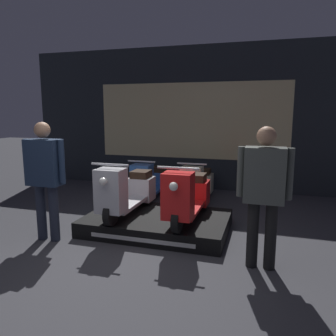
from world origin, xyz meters
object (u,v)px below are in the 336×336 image
at_px(scooter_display_left, 127,191).
at_px(scooter_backrow_0, 151,182).
at_px(person_left_browsing, 45,171).
at_px(scooter_display_right, 188,196).
at_px(scooter_backrow_1, 198,185).
at_px(person_right_browsing, 264,187).

distance_m(scooter_display_left, scooter_backrow_0, 1.78).
bearing_deg(person_left_browsing, scooter_display_right, 22.92).
height_order(scooter_backrow_0, scooter_backrow_1, same).
height_order(person_left_browsing, person_right_browsing, person_left_browsing).
relative_size(scooter_display_left, person_left_browsing, 0.96).
relative_size(person_left_browsing, person_right_browsing, 1.01).
bearing_deg(scooter_display_right, person_right_browsing, -36.18).
bearing_deg(person_left_browsing, scooter_display_left, 41.44).
distance_m(scooter_display_left, scooter_backrow_1, 1.91).
height_order(scooter_display_left, scooter_backrow_0, scooter_display_left).
distance_m(scooter_backrow_0, scooter_backrow_1, 0.97).
xyz_separation_m(scooter_display_right, scooter_backrow_1, (-0.21, 1.75, -0.23)).
relative_size(scooter_display_left, person_right_browsing, 0.97).
relative_size(scooter_backrow_0, person_left_browsing, 0.96).
bearing_deg(scooter_backrow_1, scooter_backrow_0, 180.00).
distance_m(scooter_backrow_0, person_right_browsing, 3.41).
xyz_separation_m(scooter_display_right, person_right_browsing, (1.04, -0.76, 0.38)).
bearing_deg(person_right_browsing, scooter_display_left, 158.96).
height_order(scooter_backrow_1, person_left_browsing, person_left_browsing).
height_order(scooter_display_left, person_right_browsing, person_right_browsing).
xyz_separation_m(scooter_backrow_0, person_left_browsing, (-0.62, -2.52, 0.63)).
bearing_deg(scooter_backrow_0, person_left_browsing, -103.91).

